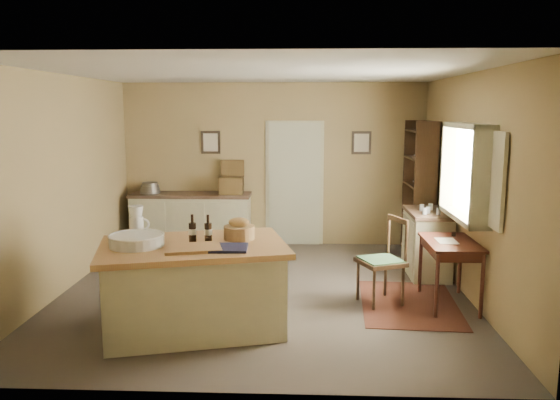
# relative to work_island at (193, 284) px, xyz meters

# --- Properties ---
(ground) EXTENTS (5.00, 5.00, 0.00)m
(ground) POSITION_rel_work_island_xyz_m (0.64, 1.20, -0.48)
(ground) COLOR brown
(ground) RESTS_ON ground
(wall_back) EXTENTS (5.00, 0.10, 2.70)m
(wall_back) POSITION_rel_work_island_xyz_m (0.64, 3.70, 0.87)
(wall_back) COLOR #987E4F
(wall_back) RESTS_ON ground
(wall_front) EXTENTS (5.00, 0.10, 2.70)m
(wall_front) POSITION_rel_work_island_xyz_m (0.64, -1.30, 0.87)
(wall_front) COLOR #987E4F
(wall_front) RESTS_ON ground
(wall_left) EXTENTS (0.10, 5.00, 2.70)m
(wall_left) POSITION_rel_work_island_xyz_m (-1.86, 1.20, 0.87)
(wall_left) COLOR #987E4F
(wall_left) RESTS_ON ground
(wall_right) EXTENTS (0.10, 5.00, 2.70)m
(wall_right) POSITION_rel_work_island_xyz_m (3.14, 1.20, 0.87)
(wall_right) COLOR #987E4F
(wall_right) RESTS_ON ground
(ceiling) EXTENTS (5.00, 5.00, 0.00)m
(ceiling) POSITION_rel_work_island_xyz_m (0.64, 1.20, 2.22)
(ceiling) COLOR silver
(ceiling) RESTS_ON wall_back
(door) EXTENTS (0.97, 0.06, 2.11)m
(door) POSITION_rel_work_island_xyz_m (0.99, 3.67, 0.57)
(door) COLOR #BDBD9E
(door) RESTS_ON ground
(framed_prints) EXTENTS (2.82, 0.02, 0.38)m
(framed_prints) POSITION_rel_work_island_xyz_m (0.84, 3.67, 1.24)
(framed_prints) COLOR black
(framed_prints) RESTS_ON ground
(window) EXTENTS (0.25, 1.99, 1.12)m
(window) POSITION_rel_work_island_xyz_m (3.06, 1.00, 1.07)
(window) COLOR #B3AF8D
(window) RESTS_ON ground
(work_island) EXTENTS (2.11, 1.64, 1.20)m
(work_island) POSITION_rel_work_island_xyz_m (0.00, 0.00, 0.00)
(work_island) COLOR #B3AF8D
(work_island) RESTS_ON ground
(sideboard) EXTENTS (1.96, 0.56, 1.18)m
(sideboard) POSITION_rel_work_island_xyz_m (-0.70, 3.40, -0.00)
(sideboard) COLOR #B3AF8D
(sideboard) RESTS_ON ground
(rug) EXTENTS (1.20, 1.67, 0.01)m
(rug) POSITION_rel_work_island_xyz_m (2.39, 0.82, -0.48)
(rug) COLOR #472213
(rug) RESTS_ON ground
(writing_desk) EXTENTS (0.57, 0.93, 0.82)m
(writing_desk) POSITION_rel_work_island_xyz_m (2.84, 0.82, 0.19)
(writing_desk) COLOR black
(writing_desk) RESTS_ON ground
(desk_chair) EXTENTS (0.61, 0.61, 1.01)m
(desk_chair) POSITION_rel_work_island_xyz_m (2.04, 0.83, 0.02)
(desk_chair) COLOR black
(desk_chair) RESTS_ON ground
(right_cabinet) EXTENTS (0.53, 0.96, 0.99)m
(right_cabinet) POSITION_rel_work_island_xyz_m (2.84, 1.99, -0.02)
(right_cabinet) COLOR #B3AF8D
(right_cabinet) RESTS_ON ground
(shelving_unit) EXTENTS (0.36, 0.94, 2.09)m
(shelving_unit) POSITION_rel_work_island_xyz_m (2.99, 3.12, 0.56)
(shelving_unit) COLOR black
(shelving_unit) RESTS_ON ground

